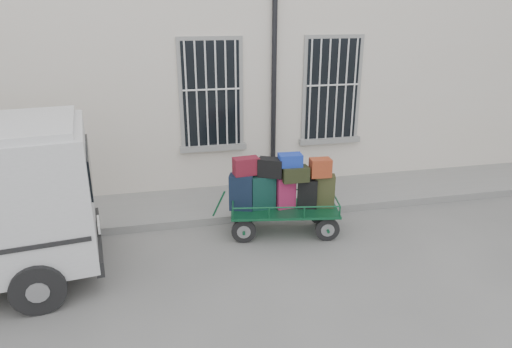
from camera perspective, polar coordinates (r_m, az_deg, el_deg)
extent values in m
plane|color=#63625E|center=(7.87, 0.67, -10.24)|extent=(80.00, 80.00, 0.00)
cube|color=beige|center=(12.25, -5.36, 15.45)|extent=(24.00, 5.00, 6.00)
cylinder|color=black|center=(9.92, 2.28, 13.29)|extent=(0.11, 0.11, 5.60)
cube|color=black|center=(9.81, -5.62, 9.88)|extent=(1.20, 0.08, 2.20)
cube|color=gray|center=(10.06, -5.38, 3.35)|extent=(1.45, 0.22, 0.12)
cube|color=black|center=(10.48, 9.43, 10.36)|extent=(1.20, 0.08, 2.20)
cube|color=gray|center=(10.71, 9.12, 4.22)|extent=(1.45, 0.22, 0.12)
cube|color=gray|center=(9.76, -2.27, -3.47)|extent=(24.00, 1.70, 0.15)
cylinder|color=black|center=(8.19, -1.54, -7.17)|extent=(0.45, 0.13, 0.44)
cylinder|color=gray|center=(8.19, -1.54, -7.17)|extent=(0.25, 0.12, 0.24)
cylinder|color=black|center=(8.80, -1.63, -5.17)|extent=(0.45, 0.13, 0.44)
cylinder|color=gray|center=(8.80, -1.63, -5.17)|extent=(0.25, 0.12, 0.24)
cylinder|color=black|center=(8.35, 8.92, -6.87)|extent=(0.45, 0.13, 0.44)
cylinder|color=gray|center=(8.35, 8.92, -6.87)|extent=(0.25, 0.12, 0.24)
cylinder|color=black|center=(8.94, 8.09, -4.93)|extent=(0.45, 0.13, 0.44)
cylinder|color=gray|center=(8.94, 8.09, -4.93)|extent=(0.25, 0.12, 0.24)
cube|color=#114D2C|center=(8.42, 3.54, -4.40)|extent=(2.07, 1.21, 0.04)
cylinder|color=#114D2C|center=(8.33, -4.66, -3.72)|extent=(0.26, 0.08, 0.50)
cube|color=black|center=(8.25, -1.85, -2.26)|extent=(0.48, 0.36, 0.66)
cube|color=black|center=(8.12, -1.88, -0.03)|extent=(0.19, 0.15, 0.03)
cube|color=#0E342E|center=(8.28, 0.89, -2.30)|extent=(0.44, 0.21, 0.62)
cube|color=black|center=(8.16, 0.91, -0.19)|extent=(0.19, 0.13, 0.03)
cube|color=maroon|center=(8.33, 3.72, -2.31)|extent=(0.36, 0.23, 0.59)
cube|color=black|center=(8.22, 3.77, -0.30)|extent=(0.15, 0.12, 0.03)
cube|color=black|center=(8.38, 6.42, -2.41)|extent=(0.39, 0.30, 0.55)
cube|color=black|center=(8.28, 6.49, -0.57)|extent=(0.16, 0.12, 0.03)
cube|color=#303118|center=(8.46, 8.52, -2.08)|extent=(0.41, 0.31, 0.61)
cube|color=black|center=(8.34, 8.63, -0.05)|extent=(0.16, 0.13, 0.03)
cube|color=#581118|center=(8.11, -1.25, 1.00)|extent=(0.47, 0.29, 0.31)
cube|color=black|center=(8.12, 1.85, 0.83)|extent=(0.50, 0.41, 0.33)
cube|color=black|center=(8.14, 4.91, 0.00)|extent=(0.48, 0.27, 0.27)
cube|color=maroon|center=(8.23, 8.05, 0.81)|extent=(0.38, 0.27, 0.33)
cube|color=#1749A1|center=(8.11, 4.29, 1.76)|extent=(0.42, 0.29, 0.22)
cube|color=black|center=(7.37, -20.19, 1.01)|extent=(0.24, 1.52, 0.60)
cube|color=black|center=(7.84, -19.17, -7.67)|extent=(0.37, 2.01, 0.24)
cube|color=white|center=(7.74, -19.06, -5.99)|extent=(0.09, 0.46, 0.13)
cylinder|color=black|center=(7.08, -25.54, -12.72)|extent=(0.76, 0.33, 0.74)
cylinder|color=black|center=(8.84, -24.61, -5.92)|extent=(0.76, 0.33, 0.74)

